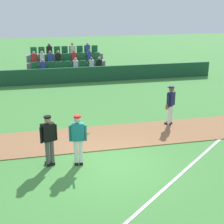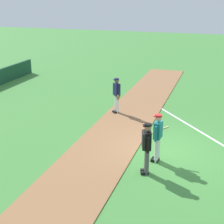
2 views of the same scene
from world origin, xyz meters
TOP-DOWN VIEW (x-y plane):
  - ground_plane at (0.00, 0.00)m, footprint 80.00×80.00m
  - infield_dirt_path at (0.00, 2.31)m, footprint 28.00×2.50m
  - foul_line_chalk at (3.00, -0.50)m, footprint 9.19×7.86m
  - batter_teal_jersey at (-0.90, 0.19)m, footprint 0.66×0.79m
  - umpire_home_plate at (-1.86, 0.37)m, footprint 0.57×0.40m
  - runner_navy_jersey at (3.51, 3.08)m, footprint 0.57×0.50m

SIDE VIEW (x-z plane):
  - ground_plane at x=0.00m, z-range 0.00..0.00m
  - foul_line_chalk at x=3.00m, z-range 0.00..0.01m
  - infield_dirt_path at x=0.00m, z-range 0.00..0.03m
  - runner_navy_jersey at x=3.51m, z-range 0.08..1.84m
  - batter_teal_jersey at x=-0.90m, z-range 0.09..1.85m
  - umpire_home_plate at x=-1.86m, z-range 0.12..1.88m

